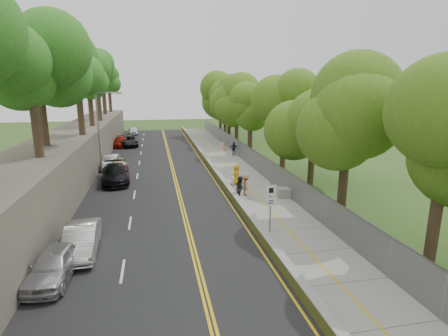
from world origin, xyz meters
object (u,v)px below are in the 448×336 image
at_px(car_2, 116,174).
at_px(person_far, 234,149).
at_px(construction_barrel, 223,146).
at_px(concrete_block, 285,193).
at_px(signpost, 271,201).
at_px(car_1, 81,239).
at_px(car_0, 54,264).
at_px(streetlight, 101,127).
at_px(painter_0, 236,174).

relative_size(car_2, person_far, 2.94).
xyz_separation_m(construction_barrel, concrete_block, (0.67, -21.19, -0.13)).
relative_size(signpost, car_1, 0.69).
distance_m(construction_barrel, car_0, 33.27).
bearing_deg(person_far, signpost, 104.40).
relative_size(car_0, car_1, 0.94).
height_order(signpost, concrete_block, signpost).
relative_size(signpost, concrete_block, 2.80).
distance_m(streetlight, concrete_block, 18.89).
bearing_deg(signpost, car_2, 126.54).
bearing_deg(construction_barrel, streetlight, -144.14).
relative_size(signpost, car_0, 0.74).
distance_m(concrete_block, car_2, 15.29).
bearing_deg(signpost, concrete_block, 61.62).
relative_size(signpost, car_2, 0.62).
bearing_deg(streetlight, car_2, -67.06).
height_order(signpost, construction_barrel, signpost).
bearing_deg(car_1, person_far, 57.88).
height_order(painter_0, person_far, painter_0).
relative_size(streetlight, car_0, 1.90).
bearing_deg(car_0, car_1, 78.88).
distance_m(streetlight, signpost, 20.72).
bearing_deg(car_1, construction_barrel, 62.67).
bearing_deg(construction_barrel, car_0, -114.38).
bearing_deg(car_2, concrete_block, -34.63).
bearing_deg(car_2, construction_barrel, 42.14).
relative_size(construction_barrel, car_2, 0.20).
height_order(streetlight, car_2, streetlight).
height_order(signpost, car_1, signpost).
bearing_deg(painter_0, streetlight, 70.49).
height_order(streetlight, concrete_block, streetlight).
bearing_deg(signpost, painter_0, 87.78).
bearing_deg(construction_barrel, signpost, -95.42).
xyz_separation_m(streetlight, car_0, (0.36, -20.11, -3.88)).
distance_m(signpost, car_0, 11.63).
xyz_separation_m(signpost, concrete_block, (3.25, 6.02, -1.54)).
relative_size(car_0, car_2, 0.84).
relative_size(car_1, person_far, 2.64).
distance_m(concrete_block, painter_0, 5.17).
distance_m(car_0, painter_0, 17.69).
bearing_deg(streetlight, person_far, 22.32).
xyz_separation_m(streetlight, painter_0, (11.91, -6.72, -3.69)).
bearing_deg(car_0, painter_0, 54.30).
height_order(streetlight, car_1, streetlight).
bearing_deg(streetlight, painter_0, -29.42).
relative_size(car_1, car_2, 0.90).
xyz_separation_m(construction_barrel, person_far, (0.57, -4.17, 0.36)).
xyz_separation_m(car_0, painter_0, (11.55, 13.40, 0.19)).
bearing_deg(painter_0, car_2, 82.57).
xyz_separation_m(concrete_block, car_0, (-14.40, -9.11, 0.34)).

